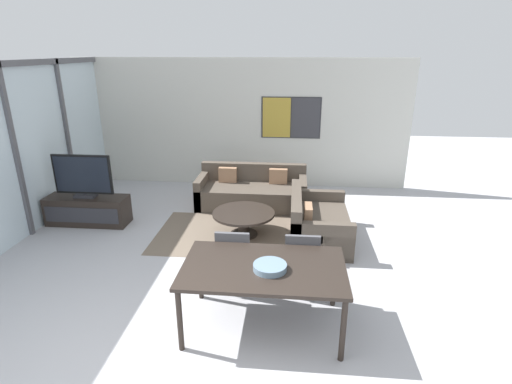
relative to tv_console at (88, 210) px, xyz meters
The scene contains 12 objects.
wall_back 3.69m from the tv_console, 45.69° to the left, with size 7.41×0.09×2.80m.
window_wall_left 1.59m from the tv_console, 146.75° to the right, with size 0.07×6.05×2.80m.
area_rug 2.84m from the tv_console, ahead, with size 2.94×1.71×0.01m.
tv_console is the anchor object (origin of this frame).
television 0.63m from the tv_console, 90.00° to the left, with size 1.03×0.20×0.77m.
sofa_main 3.07m from the tv_console, 22.96° to the left, with size 2.13×0.94×0.78m.
sofa_side 4.00m from the tv_console, ahead, with size 0.94×1.55×0.78m.
coffee_table 2.83m from the tv_console, ahead, with size 1.03×1.03×0.41m.
dining_table 4.20m from the tv_console, 37.17° to the right, with size 1.76×1.05×0.76m.
dining_chair_left 3.43m from the tv_console, 32.10° to the right, with size 0.46×0.46×0.86m.
dining_chair_centre 4.18m from the tv_console, 25.84° to the right, with size 0.46×0.46×0.86m.
fruit_bowl 4.31m from the tv_console, 37.36° to the right, with size 0.36×0.36×0.07m.
Camera 1 is at (1.18, -2.73, 2.95)m, focal length 28.00 mm.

